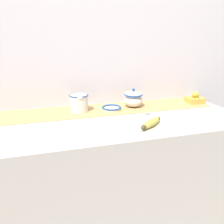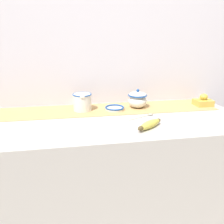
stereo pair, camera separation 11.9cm
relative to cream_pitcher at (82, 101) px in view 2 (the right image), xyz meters
The scene contains 9 objects.
countertop 0.56m from the cream_pitcher, 53.84° to the right, with size 1.59×0.63×0.91m, color #B7B2AD.
back_wall 0.31m from the cream_pitcher, 51.51° to the left, with size 2.39×0.04×2.40m, color silver.
table_runner 0.14m from the cream_pitcher, ahead, with size 1.46×0.26×0.00m, color tan.
cream_pitcher is the anchor object (origin of this frame).
sugar_bowl 0.36m from the cream_pitcher, ahead, with size 0.12×0.12×0.12m.
small_dish 0.21m from the cream_pitcher, ahead, with size 0.12×0.12×0.02m.
banana 0.48m from the cream_pitcher, 47.11° to the right, with size 0.16×0.13×0.04m.
spoon 0.42m from the cream_pitcher, 23.08° to the right, with size 0.17×0.09×0.01m.
gift_box 0.81m from the cream_pitcher, ahead, with size 0.11×0.10×0.08m.
Camera 2 is at (-0.16, -1.15, 1.34)m, focal length 35.00 mm.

